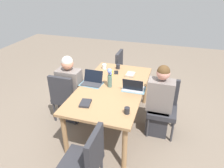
% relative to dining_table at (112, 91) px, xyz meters
% --- Properties ---
extents(ground_plane, '(10.00, 10.00, 0.00)m').
position_rel_dining_table_xyz_m(ground_plane, '(0.00, 0.00, -0.67)').
color(ground_plane, '#756656').
extents(dining_table, '(1.87, 1.03, 0.75)m').
position_rel_dining_table_xyz_m(dining_table, '(0.00, 0.00, 0.00)').
color(dining_table, '#9E754C').
rests_on(dining_table, ground_plane).
extents(chair_near_left_near, '(0.44, 0.44, 0.90)m').
position_rel_dining_table_xyz_m(chair_near_left_near, '(0.10, -0.81, -0.17)').
color(chair_near_left_near, '#2D2D33').
rests_on(chair_near_left_near, ground_plane).
extents(person_near_left_near, '(0.36, 0.40, 1.19)m').
position_rel_dining_table_xyz_m(person_near_left_near, '(0.02, -0.75, -0.14)').
color(person_near_left_near, '#2D2D33').
rests_on(person_near_left_near, ground_plane).
extents(chair_far_left_mid, '(0.44, 0.44, 0.90)m').
position_rel_dining_table_xyz_m(chair_far_left_mid, '(-0.12, 0.83, -0.17)').
color(chair_far_left_mid, '#2D2D33').
rests_on(chair_far_left_mid, ground_plane).
extents(person_far_left_mid, '(0.36, 0.40, 1.19)m').
position_rel_dining_table_xyz_m(person_far_left_mid, '(-0.05, 0.77, -0.14)').
color(person_far_left_mid, '#2D2D33').
rests_on(person_far_left_mid, ground_plane).
extents(chair_head_left_left_far, '(0.44, 0.44, 0.90)m').
position_rel_dining_table_xyz_m(chair_head_left_left_far, '(-1.25, -0.11, -0.17)').
color(chair_head_left_left_far, '#2D2D33').
rests_on(chair_head_left_left_far, ground_plane).
extents(chair_head_right_right_near, '(0.44, 0.44, 0.90)m').
position_rel_dining_table_xyz_m(chair_head_right_right_near, '(1.29, 0.09, -0.17)').
color(chair_head_right_right_near, '#2D2D33').
rests_on(chair_head_right_right_near, ground_plane).
extents(flower_vase, '(0.10, 0.08, 0.31)m').
position_rel_dining_table_xyz_m(flower_vase, '(0.00, -0.04, 0.26)').
color(flower_vase, '#4C6B60').
rests_on(flower_vase, dining_table).
extents(placemat_near_left_near, '(0.28, 0.37, 0.00)m').
position_rel_dining_table_xyz_m(placemat_near_left_near, '(0.01, -0.35, 0.08)').
color(placemat_near_left_near, slate).
rests_on(placemat_near_left_near, dining_table).
extents(placemat_far_left_mid, '(0.27, 0.36, 0.00)m').
position_rel_dining_table_xyz_m(placemat_far_left_mid, '(-0.02, 0.35, 0.08)').
color(placemat_far_left_mid, slate).
rests_on(placemat_far_left_mid, dining_table).
extents(laptop_far_left_mid, '(0.22, 0.32, 0.21)m').
position_rel_dining_table_xyz_m(laptop_far_left_mid, '(0.01, 0.35, 0.12)').
color(laptop_far_left_mid, silver).
rests_on(laptop_far_left_mid, dining_table).
extents(laptop_near_left_near, '(0.22, 0.32, 0.20)m').
position_rel_dining_table_xyz_m(laptop_near_left_near, '(-0.01, -0.34, 0.12)').
color(laptop_near_left_near, '#38383D').
rests_on(laptop_near_left_near, dining_table).
extents(coffee_mug_near_left, '(0.08, 0.08, 0.09)m').
position_rel_dining_table_xyz_m(coffee_mug_near_left, '(-0.41, -0.14, 0.12)').
color(coffee_mug_near_left, '#DBC64C').
rests_on(coffee_mug_near_left, dining_table).
extents(coffee_mug_near_right, '(0.07, 0.07, 0.09)m').
position_rel_dining_table_xyz_m(coffee_mug_near_right, '(0.63, 0.40, 0.12)').
color(coffee_mug_near_right, '#232328').
rests_on(coffee_mug_near_right, dining_table).
extents(coffee_mug_centre_left, '(0.08, 0.08, 0.09)m').
position_rel_dining_table_xyz_m(coffee_mug_centre_left, '(-0.64, -0.35, 0.12)').
color(coffee_mug_centre_left, white).
rests_on(coffee_mug_centre_left, dining_table).
extents(coffee_mug_centre_right, '(0.07, 0.07, 0.09)m').
position_rel_dining_table_xyz_m(coffee_mug_centre_right, '(-0.72, -0.10, 0.12)').
color(coffee_mug_centre_right, '#232328').
rests_on(coffee_mug_centre_right, dining_table).
extents(book_red_cover, '(0.21, 0.15, 0.04)m').
position_rel_dining_table_xyz_m(book_red_cover, '(-0.49, 0.19, 0.10)').
color(book_red_cover, '#B2A38E').
rests_on(book_red_cover, dining_table).
extents(book_blue_cover, '(0.22, 0.17, 0.03)m').
position_rel_dining_table_xyz_m(book_blue_cover, '(0.59, -0.21, 0.09)').
color(book_blue_cover, '#28282D').
rests_on(book_blue_cover, dining_table).
extents(phone_black, '(0.16, 0.11, 0.01)m').
position_rel_dining_table_xyz_m(phone_black, '(-0.54, -0.08, 0.08)').
color(phone_black, black).
rests_on(phone_black, dining_table).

